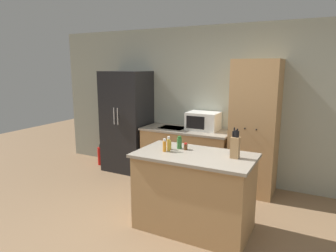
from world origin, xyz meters
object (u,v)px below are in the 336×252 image
spice_bottle_short_red (186,147)px  refrigerator (127,121)px  pantry_cabinet (255,128)px  microwave (203,121)px  knife_block (235,147)px  fire_extinguisher (101,156)px  spice_bottle_pale_salt (169,145)px  spice_bottle_amber_oil (179,143)px  spice_bottle_tall_dark (165,146)px  spice_bottle_green_herb (169,144)px

spice_bottle_short_red → refrigerator: bearing=144.1°
pantry_cabinet → microwave: 0.86m
refrigerator → knife_block: 2.75m
refrigerator → fire_extinguisher: size_ratio=4.48×
spice_bottle_pale_salt → fire_extinguisher: bearing=149.1°
microwave → spice_bottle_amber_oil: 1.39m
knife_block → refrigerator: bearing=150.8°
refrigerator → fire_extinguisher: 0.98m
spice_bottle_tall_dark → refrigerator: bearing=137.1°
microwave → spice_bottle_pale_salt: bearing=-85.5°
refrigerator → knife_block: refrigerator is taller
spice_bottle_tall_dark → spice_bottle_short_red: spice_bottle_tall_dark is taller
knife_block → fire_extinguisher: size_ratio=0.83×
knife_block → spice_bottle_short_red: (-0.62, 0.05, -0.09)m
spice_bottle_tall_dark → fire_extinguisher: size_ratio=0.38×
spice_bottle_amber_oil → spice_bottle_pale_salt: bearing=-137.0°
spice_bottle_short_red → spice_bottle_pale_salt: size_ratio=0.79×
microwave → spice_bottle_short_red: bearing=-77.6°
knife_block → spice_bottle_amber_oil: size_ratio=2.18×
refrigerator → spice_bottle_short_red: (1.77, -1.29, 0.05)m
knife_block → spice_bottle_pale_salt: size_ratio=3.13×
pantry_cabinet → spice_bottle_tall_dark: bearing=-116.6°
spice_bottle_tall_dark → spice_bottle_pale_salt: size_ratio=1.43×
spice_bottle_amber_oil → spice_bottle_green_herb: 0.17m
spice_bottle_tall_dark → microwave: bearing=94.0°
knife_block → spice_bottle_green_herb: 0.79m
pantry_cabinet → fire_extinguisher: bearing=-178.9°
pantry_cabinet → knife_block: 1.36m
spice_bottle_amber_oil → spice_bottle_green_herb: (-0.07, -0.16, 0.01)m
spice_bottle_short_red → spice_bottle_amber_oil: bearing=169.4°
spice_bottle_short_red → spice_bottle_amber_oil: size_ratio=0.55×
knife_block → spice_bottle_tall_dark: bearing=-170.9°
microwave → knife_block: bearing=-57.3°
fire_extinguisher → pantry_cabinet: bearing=1.1°
pantry_cabinet → spice_bottle_short_red: size_ratio=23.51×
spice_bottle_pale_salt → spice_bottle_green_herb: bearing=-68.3°
spice_bottle_tall_dark → spice_bottle_short_red: bearing=43.6°
knife_block → spice_bottle_tall_dark: 0.83m
knife_block → microwave: bearing=122.7°
pantry_cabinet → microwave: size_ratio=3.93×
refrigerator → spice_bottle_short_red: refrigerator is taller
spice_bottle_amber_oil → knife_block: bearing=-5.7°
refrigerator → spice_bottle_amber_oil: 2.11m
refrigerator → spice_bottle_amber_oil: refrigerator is taller
microwave → knife_block: (0.93, -1.44, 0.02)m
spice_bottle_short_red → knife_block: bearing=-4.9°
refrigerator → microwave: (1.47, 0.10, 0.12)m
refrigerator → spice_bottle_amber_oil: size_ratio=11.74×
spice_bottle_amber_oil → fire_extinguisher: (-2.31, 1.24, -0.82)m
microwave → spice_bottle_tall_dark: 1.58m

